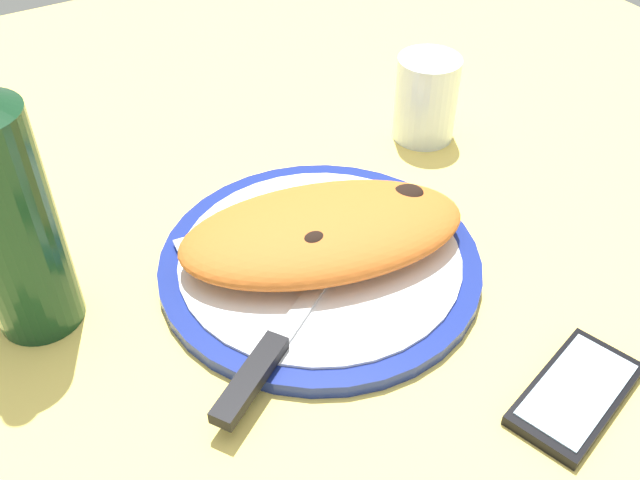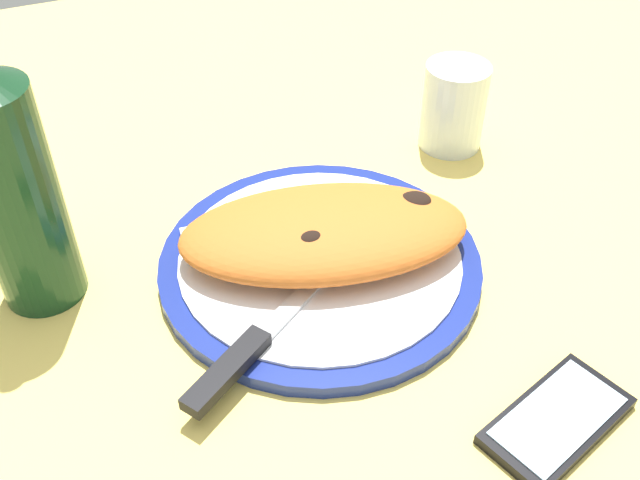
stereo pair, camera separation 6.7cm
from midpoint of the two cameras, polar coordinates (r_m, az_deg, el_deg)
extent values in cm
cube|color=#EACC60|center=(71.28, 2.69, -3.25)|extent=(150.00, 150.00, 3.00)
cylinder|color=navy|center=(69.77, 2.75, -1.97)|extent=(30.73, 30.73, 1.37)
cylinder|color=white|center=(69.20, 2.77, -1.46)|extent=(26.91, 26.91, 0.30)
ellipsoid|color=#C16023|center=(68.27, 3.15, 0.50)|extent=(30.06, 20.77, 4.50)
ellipsoid|color=black|center=(64.97, 2.26, 0.10)|extent=(2.47, 1.84, 0.86)
ellipsoid|color=black|center=(70.71, 10.23, 2.88)|extent=(3.74, 3.45, 1.08)
cube|color=silver|center=(73.27, 0.05, 1.80)|extent=(13.55, 2.36, 0.40)
cube|color=silver|center=(71.76, -6.65, 0.48)|extent=(4.21, 2.62, 0.40)
cube|color=silver|center=(65.68, 2.08, -3.88)|extent=(12.68, 9.02, 0.40)
cube|color=black|center=(58.98, -4.02, -10.30)|extent=(8.87, 6.73, 1.20)
cube|color=black|center=(62.09, 21.09, -13.22)|extent=(13.63, 9.64, 1.00)
cube|color=silver|center=(61.65, 21.23, -12.90)|extent=(11.94, 8.30, 0.16)
cylinder|color=silver|center=(86.58, 12.65, 10.09)|extent=(7.28, 7.28, 10.09)
cylinder|color=silver|center=(87.39, 12.50, 9.19)|extent=(6.70, 6.70, 6.47)
cylinder|color=#14381E|center=(65.00, -19.97, 2.81)|extent=(7.43, 7.43, 21.13)
camera|label=1|loc=(0.03, -87.17, 2.46)|focal=40.90mm
camera|label=2|loc=(0.03, 92.83, -2.46)|focal=40.90mm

